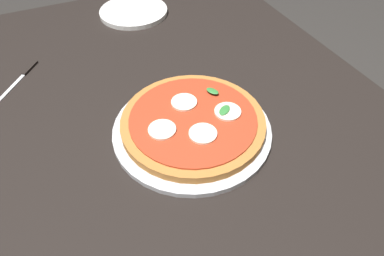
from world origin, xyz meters
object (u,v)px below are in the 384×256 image
Objects in this scene: serving_tray at (192,129)px; dining_table at (198,180)px; plate_white at (134,12)px; pizza at (193,121)px; knife at (23,75)px.

dining_table is at bearing 166.69° from serving_tray.
plate_white is (0.62, -0.06, 0.09)m from dining_table.
dining_table is 0.63m from plate_white.
plate_white is (0.56, -0.05, 0.00)m from serving_tray.
knife is at bearing 41.73° from pizza.
plate_white is at bearing -5.93° from dining_table.
serving_tray is 1.10× the size of pizza.
plate_white is (0.55, -0.04, -0.02)m from pizza.
pizza is at bearing -138.27° from knife.
serving_tray is 0.02m from pizza.
pizza is at bearing -16.07° from dining_table.
plate_white reaches higher than serving_tray.
pizza reaches higher than dining_table.
serving_tray is 1.55× the size of plate_white.
pizza reaches higher than plate_white.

